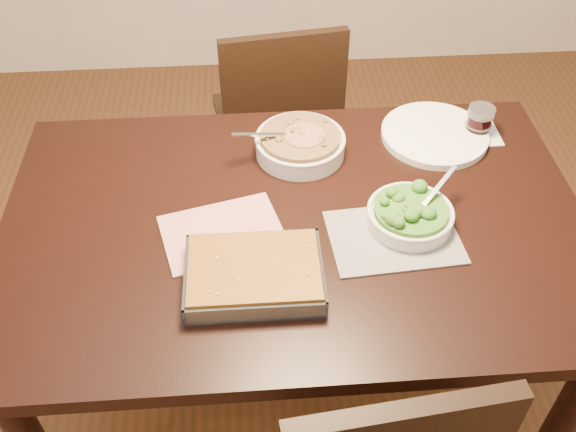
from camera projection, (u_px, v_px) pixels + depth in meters
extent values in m
plane|color=#462F14|center=(293.00, 388.00, 2.05)|extent=(4.00, 4.00, 0.00)
cube|color=black|center=(295.00, 226.00, 1.54)|extent=(1.40, 0.90, 0.04)
cube|color=black|center=(295.00, 246.00, 1.59)|extent=(1.26, 0.76, 0.08)
cylinder|color=black|center=(559.00, 428.00, 1.57)|extent=(0.07, 0.07, 0.71)
cylinder|color=black|center=(90.00, 238.00, 2.03)|extent=(0.07, 0.07, 0.71)
cylinder|color=black|center=(473.00, 218.00, 2.10)|extent=(0.07, 0.07, 0.71)
cube|color=#C3373C|center=(222.00, 233.00, 1.49)|extent=(0.31, 0.26, 0.01)
cube|color=#2A2A32|center=(394.00, 237.00, 1.48)|extent=(0.31, 0.23, 0.01)
cube|color=white|center=(476.00, 133.00, 1.77)|extent=(0.12, 0.12, 0.00)
cylinder|color=white|center=(300.00, 146.00, 1.69)|extent=(0.24, 0.24, 0.05)
torus|color=white|center=(300.00, 138.00, 1.68)|extent=(0.24, 0.24, 0.01)
cylinder|color=#3A240F|center=(300.00, 137.00, 1.67)|extent=(0.21, 0.21, 0.02)
cube|color=silver|center=(275.00, 139.00, 1.64)|extent=(0.15, 0.06, 0.05)
cylinder|color=#700909|center=(304.00, 135.00, 1.66)|extent=(0.11, 0.11, 0.00)
cylinder|color=white|center=(409.00, 218.00, 1.50)|extent=(0.20, 0.20, 0.04)
torus|color=white|center=(411.00, 211.00, 1.49)|extent=(0.20, 0.20, 0.01)
cylinder|color=#1A4911|center=(411.00, 210.00, 1.49)|extent=(0.17, 0.17, 0.02)
cube|color=silver|center=(427.00, 192.00, 1.51)|extent=(0.10, 0.10, 0.04)
cube|color=silver|center=(255.00, 281.00, 1.39)|extent=(0.30, 0.22, 0.01)
cube|color=#561F0C|center=(254.00, 273.00, 1.37)|extent=(0.28, 0.20, 0.05)
cube|color=silver|center=(253.00, 239.00, 1.45)|extent=(0.29, 0.01, 0.04)
cube|color=silver|center=(256.00, 313.00, 1.29)|extent=(0.29, 0.01, 0.04)
cube|color=silver|center=(321.00, 271.00, 1.38)|extent=(0.01, 0.22, 0.04)
cube|color=silver|center=(186.00, 278.00, 1.36)|extent=(0.01, 0.22, 0.04)
cylinder|color=black|center=(479.00, 124.00, 1.75)|extent=(0.06, 0.06, 0.06)
cylinder|color=silver|center=(482.00, 111.00, 1.72)|extent=(0.07, 0.07, 0.02)
cylinder|color=white|center=(434.00, 135.00, 1.75)|extent=(0.29, 0.29, 0.02)
cube|color=black|center=(274.00, 122.00, 2.38)|extent=(0.46, 0.46, 0.04)
cylinder|color=black|center=(308.00, 136.00, 2.68)|extent=(0.03, 0.03, 0.40)
cylinder|color=black|center=(329.00, 190.00, 2.43)|extent=(0.03, 0.03, 0.40)
cylinder|color=black|center=(225.00, 147.00, 2.63)|extent=(0.03, 0.03, 0.40)
cylinder|color=black|center=(239.00, 203.00, 2.38)|extent=(0.03, 0.03, 0.40)
cube|color=black|center=(284.00, 96.00, 2.09)|extent=(0.41, 0.09, 0.44)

